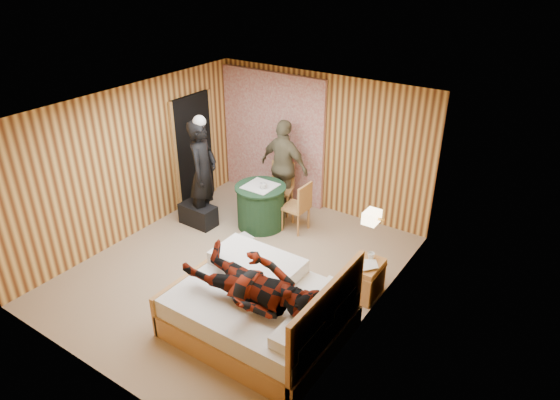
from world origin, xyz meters
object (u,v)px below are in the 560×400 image
Objects in this scene: wall_lamp at (372,217)px; round_table at (261,206)px; nightstand at (365,278)px; man_at_table at (284,167)px; chair_far at (282,183)px; woman_standing at (203,173)px; duffel_bag at (198,215)px; chair_near at (300,204)px; bed at (262,310)px; man_on_bed at (251,276)px.

round_table is at bearing 160.82° from wall_lamp.
round_table is (-2.34, 0.75, 0.12)m from nightstand.
round_table is 0.51× the size of man_at_table.
chair_far is 0.33m from man_at_table.
round_table is 0.94× the size of chair_far.
woman_standing is (-3.25, 0.35, 0.66)m from nightstand.
nightstand is 2.83m from man_at_table.
nightstand is 0.84× the size of duffel_bag.
chair_far is 1.59m from duffel_bag.
woman_standing reaches higher than chair_far.
duffel_bag is at bearing 176.81° from nightstand.
wall_lamp is 0.14× the size of woman_standing.
chair_near is (0.67, -0.46, -0.02)m from chair_far.
bed reaches higher than nightstand.
duffel_bag is at bearing 59.16° from man_at_table.
chair_far is 0.54× the size of man_at_table.
woman_standing is 1.45m from man_at_table.
round_table is 0.70m from chair_far.
man_on_bed is (1.64, -3.06, 0.45)m from chair_far.
chair_far is 0.50× the size of woman_standing.
duffel_bag is (-0.94, -0.57, -0.21)m from round_table.
wall_lamp is 2.95m from chair_far.
man_at_table is at bearing 146.80° from wall_lamp.
man_on_bed is (2.52, -1.97, 0.06)m from woman_standing.
chair_far is at bearing -123.38° from chair_near.
man_at_table reaches higher than round_table.
bed is 2.39× the size of round_table.
wall_lamp is 0.48× the size of nightstand.
man_at_table reaches higher than nightstand.
duffel_bag is 0.77m from woman_standing.
bed is 1.11× the size of woman_standing.
man_at_table is (0.94, 1.30, 0.68)m from duffel_bag.
nightstand is 0.31× the size of man_on_bed.
nightstand is at bearing 152.77° from man_at_table.
nightstand is 3.33m from woman_standing.
man_at_table is (0.03, 0.04, 0.32)m from chair_far.
woman_standing is at bearing -148.09° from chair_far.
woman_standing is at bearing 80.02° from duffel_bag.
chair_near is (-1.74, 1.05, -0.78)m from wall_lamp.
wall_lamp reaches higher than nightstand.
woman_standing reaches higher than round_table.
round_table is 0.87m from man_at_table.
nightstand is 0.32× the size of man_at_table.
bed is 2.33× the size of chair_near.
wall_lamp is 0.15× the size of man_on_bed.
duffel_bag is 3.23m from man_on_bed.
chair_far reaches higher than round_table.
duffel_bag is at bearing 150.28° from woman_standing.
man_on_bed reaches higher than bed.
man_at_table reaches higher than chair_near.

